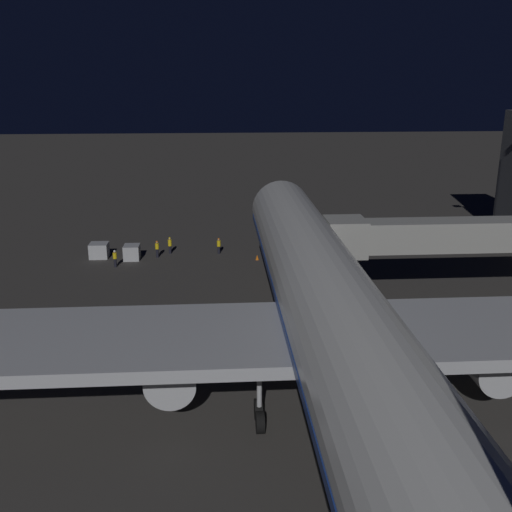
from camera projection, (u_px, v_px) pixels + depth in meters
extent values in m
plane|color=#383533|center=(303.00, 332.00, 44.27)|extent=(320.00, 320.00, 0.00)
cylinder|color=silver|center=(334.00, 317.00, 32.17)|extent=(5.64, 54.29, 5.64)
sphere|color=silver|center=(281.00, 209.00, 58.06)|extent=(5.53, 5.53, 5.53)
cube|color=navy|center=(334.00, 324.00, 32.29)|extent=(5.70, 52.12, 0.50)
cube|color=black|center=(283.00, 203.00, 56.15)|extent=(3.10, 1.40, 0.90)
cube|color=#B7BABF|center=(334.00, 335.00, 32.25)|extent=(54.65, 8.39, 0.70)
cylinder|color=#B7BABF|center=(481.00, 353.00, 34.34)|extent=(2.76, 5.65, 2.76)
cylinder|color=black|center=(462.00, 333.00, 37.03)|extent=(2.35, 0.15, 2.35)
cylinder|color=#B7BABF|center=(173.00, 362.00, 33.18)|extent=(2.76, 5.65, 2.76)
cylinder|color=black|center=(176.00, 341.00, 35.87)|extent=(2.35, 0.15, 2.35)
cylinder|color=#B7BABF|center=(284.00, 252.00, 55.73)|extent=(0.28, 0.28, 2.42)
cylinder|color=black|center=(284.00, 271.00, 56.26)|extent=(0.45, 1.20, 1.20)
cylinder|color=#B7BABF|center=(412.00, 381.00, 32.29)|extent=(0.28, 0.28, 2.42)
cylinder|color=black|center=(406.00, 404.00, 33.44)|extent=(0.45, 1.20, 1.20)
cylinder|color=black|center=(413.00, 417.00, 32.20)|extent=(0.45, 1.20, 1.20)
cylinder|color=#B7BABF|center=(259.00, 386.00, 31.75)|extent=(0.28, 0.28, 2.42)
cylinder|color=black|center=(258.00, 409.00, 32.90)|extent=(0.45, 1.20, 1.20)
cylinder|color=black|center=(260.00, 422.00, 31.66)|extent=(0.45, 1.20, 1.20)
cube|color=#9E9E99|center=(460.00, 235.00, 48.65)|extent=(19.20, 2.60, 2.50)
cube|color=#9E9E99|center=(345.00, 237.00, 48.03)|extent=(3.20, 3.40, 3.00)
cube|color=black|center=(328.00, 237.00, 47.94)|extent=(0.70, 3.20, 2.70)
cylinder|color=#B7BABF|center=(355.00, 278.00, 49.14)|extent=(0.56, 0.56, 4.59)
cylinder|color=black|center=(361.00, 300.00, 49.77)|extent=(0.25, 0.60, 0.60)
cylinder|color=black|center=(347.00, 300.00, 49.69)|extent=(0.25, 0.60, 0.60)
cube|color=#B7BABF|center=(132.00, 252.00, 61.49)|extent=(1.62, 1.81, 1.53)
cube|color=#B7BABF|center=(99.00, 250.00, 62.08)|extent=(1.89, 1.80, 1.56)
cylinder|color=black|center=(115.00, 263.00, 59.12)|extent=(0.28, 0.28, 0.89)
cylinder|color=yellow|center=(115.00, 256.00, 58.90)|extent=(0.40, 0.40, 0.59)
sphere|color=tan|center=(115.00, 252.00, 58.78)|extent=(0.24, 0.24, 0.24)
sphere|color=white|center=(114.00, 251.00, 58.77)|extent=(0.23, 0.23, 0.23)
cylinder|color=black|center=(219.00, 250.00, 63.52)|extent=(0.28, 0.28, 0.84)
cylinder|color=yellow|center=(219.00, 243.00, 63.30)|extent=(0.40, 0.40, 0.62)
sphere|color=tan|center=(219.00, 240.00, 63.18)|extent=(0.24, 0.24, 0.24)
sphere|color=orange|center=(219.00, 239.00, 63.16)|extent=(0.23, 0.23, 0.23)
cylinder|color=black|center=(157.00, 253.00, 62.22)|extent=(0.28, 0.28, 0.93)
cylinder|color=yellow|center=(157.00, 246.00, 62.00)|extent=(0.40, 0.40, 0.61)
sphere|color=tan|center=(157.00, 242.00, 61.87)|extent=(0.24, 0.24, 0.24)
sphere|color=orange|center=(157.00, 242.00, 61.86)|extent=(0.23, 0.23, 0.23)
cylinder|color=black|center=(170.00, 250.00, 63.58)|extent=(0.28, 0.28, 0.86)
cylinder|color=yellow|center=(170.00, 243.00, 63.35)|extent=(0.40, 0.40, 0.69)
sphere|color=tan|center=(170.00, 239.00, 63.21)|extent=(0.24, 0.24, 0.24)
sphere|color=yellow|center=(170.00, 238.00, 63.20)|extent=(0.23, 0.23, 0.23)
cone|color=orange|center=(299.00, 256.00, 61.74)|extent=(0.36, 0.36, 0.55)
cone|color=orange|center=(257.00, 257.00, 61.46)|extent=(0.36, 0.36, 0.55)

